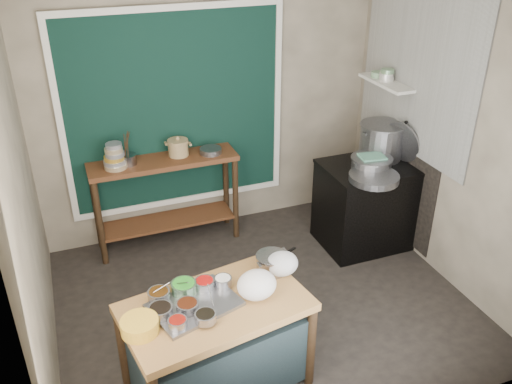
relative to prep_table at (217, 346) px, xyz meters
name	(u,v)px	position (x,y,z in m)	size (l,w,h in m)	color
floor	(263,303)	(0.65, 0.75, -0.39)	(3.50, 3.00, 0.02)	#29241F
back_wall	(209,101)	(0.65, 2.26, 1.02)	(3.50, 0.02, 2.80)	gray
left_wall	(21,199)	(-1.11, 0.75, 1.02)	(0.02, 3.00, 2.80)	gray
right_wall	(451,130)	(2.41, 0.75, 1.02)	(0.02, 3.00, 2.80)	gray
curtain_panel	(176,111)	(0.30, 2.22, 0.98)	(2.10, 0.02, 1.90)	black
curtain_frame	(176,112)	(0.30, 2.21, 0.98)	(2.22, 0.03, 2.02)	beige
tile_panel	(418,64)	(2.38, 1.30, 1.48)	(0.02, 1.70, 1.70)	#B2B2AA
soot_patch	(397,172)	(2.39, 1.40, 0.32)	(0.01, 1.30, 1.30)	black
wall_shelf	(387,83)	(2.28, 1.60, 1.23)	(0.22, 0.70, 0.03)	beige
prep_table	(217,346)	(0.00, 0.00, 0.00)	(1.25, 0.72, 0.75)	brown
back_counter	(167,202)	(0.10, 2.03, 0.10)	(1.45, 0.40, 0.95)	#522D17
stove_block	(366,206)	(2.00, 1.30, 0.05)	(0.90, 0.68, 0.85)	black
stove_top	(371,167)	(2.00, 1.30, 0.49)	(0.92, 0.69, 0.03)	black
condiment_tray	(194,305)	(-0.14, 0.03, 0.39)	(0.57, 0.40, 0.03)	gray
condiment_bowls	(185,299)	(-0.19, 0.06, 0.43)	(0.62, 0.50, 0.07)	gray
yellow_basin	(140,326)	(-0.52, -0.08, 0.42)	(0.24, 0.24, 0.09)	gold
saucepan	(272,263)	(0.50, 0.22, 0.44)	(0.25, 0.25, 0.13)	gray
plastic_bag_a	(257,285)	(0.29, -0.03, 0.48)	(0.28, 0.23, 0.21)	white
plastic_bag_b	(282,264)	(0.56, 0.15, 0.47)	(0.24, 0.20, 0.18)	white
bowl_stack	(115,157)	(-0.35, 2.00, 0.68)	(0.22, 0.22, 0.24)	tan
utensil_cup	(128,159)	(-0.23, 2.03, 0.62)	(0.16, 0.16, 0.10)	gray
ceramic_crock	(178,149)	(0.27, 2.06, 0.65)	(0.21, 0.21, 0.14)	olive
wide_bowl	(211,151)	(0.58, 2.00, 0.60)	(0.22, 0.22, 0.05)	gray
stock_pot	(381,141)	(2.19, 1.44, 0.68)	(0.46, 0.46, 0.36)	gray
pot_lid	(402,142)	(2.32, 1.29, 0.71)	(0.43, 0.43, 0.02)	gray
steamer	(371,164)	(1.95, 1.22, 0.57)	(0.41, 0.41, 0.13)	gray
green_cloth	(372,157)	(1.95, 1.22, 0.65)	(0.24, 0.18, 0.02)	#588F6F
shallow_pan	(374,177)	(1.85, 1.01, 0.54)	(0.47, 0.47, 0.06)	gray
shelf_bowl_stack	(387,75)	(2.28, 1.61, 1.29)	(0.15, 0.15, 0.12)	silver
shelf_bowl_green	(378,74)	(2.28, 1.76, 1.27)	(0.14, 0.14, 0.05)	gray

